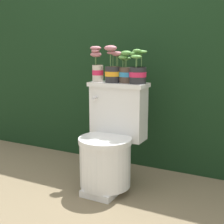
% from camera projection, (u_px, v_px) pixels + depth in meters
% --- Properties ---
extents(ground_plane, '(12.00, 12.00, 0.00)m').
position_uv_depth(ground_plane, '(102.00, 189.00, 2.28)').
color(ground_plane, '#75664C').
extents(hedge_backdrop, '(3.42, 0.64, 1.66)m').
position_uv_depth(hedge_backdrop, '(148.00, 68.00, 2.88)').
color(hedge_backdrop, black).
rests_on(hedge_backdrop, ground).
extents(toilet, '(0.43, 0.49, 0.76)m').
position_uv_depth(toilet, '(110.00, 143.00, 2.24)').
color(toilet, silver).
rests_on(toilet, ground).
extents(potted_plant_left, '(0.11, 0.09, 0.26)m').
position_uv_depth(potted_plant_left, '(97.00, 67.00, 2.32)').
color(potted_plant_left, beige).
rests_on(potted_plant_left, toilet).
extents(potted_plant_midleft, '(0.13, 0.12, 0.27)m').
position_uv_depth(potted_plant_midleft, '(113.00, 69.00, 2.27)').
color(potted_plant_midleft, '#262628').
rests_on(potted_plant_midleft, toilet).
extents(potted_plant_middle, '(0.12, 0.12, 0.23)m').
position_uv_depth(potted_plant_middle, '(126.00, 71.00, 2.25)').
color(potted_plant_middle, '#47382D').
rests_on(potted_plant_middle, toilet).
extents(potted_plant_midright, '(0.13, 0.14, 0.24)m').
position_uv_depth(potted_plant_midright, '(138.00, 71.00, 2.19)').
color(potted_plant_midright, '#262628').
rests_on(potted_plant_midright, toilet).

